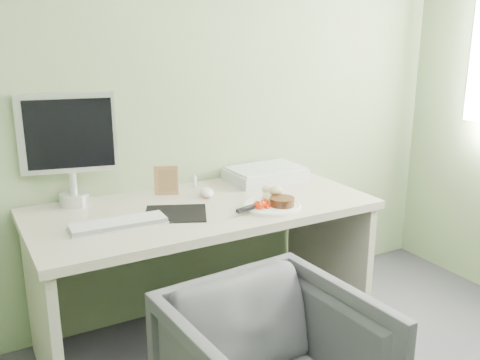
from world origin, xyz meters
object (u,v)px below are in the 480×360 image
desk (203,241)px  plate (272,206)px  monitor (69,143)px  scanner (265,175)px

desk → plate: plate is taller
desk → monitor: (-0.53, 0.31, 0.48)m
monitor → scanner: bearing=7.4°
plate → monitor: 0.98m
plate → scanner: scanner is taller
desk → scanner: scanner is taller
desk → plate: 0.38m
scanner → monitor: monitor is taller
plate → monitor: size_ratio=0.52×
scanner → monitor: 1.05m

